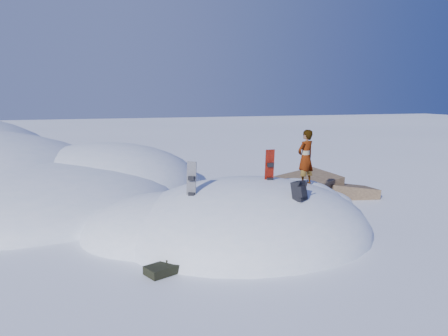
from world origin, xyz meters
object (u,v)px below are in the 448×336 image
object	(u,v)px
backpack	(300,191)
person	(306,158)
snowboard_dark	(191,188)
snowboard_red	(269,174)

from	to	relation	value
backpack	person	world-z (taller)	person
snowboard_dark	person	xyz separation A→B (m)	(3.48, 0.62, 0.53)
backpack	person	xyz separation A→B (m)	(1.04, 1.69, 0.54)
snowboard_red	person	size ratio (longest dim) A/B	0.86
snowboard_red	snowboard_dark	world-z (taller)	snowboard_red
snowboard_dark	snowboard_red	bearing A→B (deg)	50.50
snowboard_dark	backpack	bearing A→B (deg)	17.21
backpack	person	bearing A→B (deg)	25.31
snowboard_red	backpack	xyz separation A→B (m)	(0.17, -1.46, -0.18)
snowboard_dark	backpack	size ratio (longest dim) A/B	2.44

